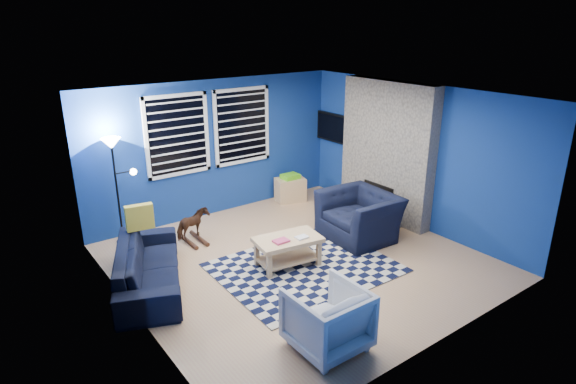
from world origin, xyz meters
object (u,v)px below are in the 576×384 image
object	(u,v)px
tv	(334,128)
rocking_horse	(193,224)
armchair_bent	(327,319)
floor_lamp	(114,158)
sofa	(148,266)
cabinet	(290,189)
coffee_table	(288,246)
armchair_big	(359,216)

from	to	relation	value
tv	rocking_horse	world-z (taller)	tv
armchair_bent	floor_lamp	bearing A→B (deg)	-76.81
floor_lamp	sofa	bearing A→B (deg)	-96.53
armchair_bent	cabinet	size ratio (longest dim) A/B	1.24
coffee_table	floor_lamp	world-z (taller)	floor_lamp
sofa	cabinet	size ratio (longest dim) A/B	3.17
tv	coffee_table	xyz separation A→B (m)	(-2.67, -2.03, -1.07)
rocking_horse	coffee_table	xyz separation A→B (m)	(0.77, -1.59, 0.02)
sofa	armchair_bent	xyz separation A→B (m)	(1.10, -2.46, 0.07)
armchair_big	coffee_table	world-z (taller)	armchair_big
armchair_big	armchair_bent	xyz separation A→B (m)	(-2.33, -1.88, -0.02)
armchair_bent	coffee_table	xyz separation A→B (m)	(0.77, 1.78, -0.03)
tv	rocking_horse	xyz separation A→B (m)	(-3.44, -0.44, -1.09)
armchair_bent	rocking_horse	size ratio (longest dim) A/B	1.39
coffee_table	armchair_bent	bearing A→B (deg)	-113.37
sofa	floor_lamp	distance (m)	1.97
tv	rocking_horse	bearing A→B (deg)	-172.75
sofa	coffee_table	bearing A→B (deg)	-87.87
sofa	armchair_bent	distance (m)	2.70
armchair_big	armchair_bent	bearing A→B (deg)	-47.89
armchair_big	tv	bearing A→B (deg)	153.26
sofa	rocking_horse	world-z (taller)	sofa
cabinet	rocking_horse	bearing A→B (deg)	-150.98
tv	armchair_bent	world-z (taller)	tv
armchair_big	coffee_table	size ratio (longest dim) A/B	1.15
armchair_big	cabinet	size ratio (longest dim) A/B	1.84
rocking_horse	cabinet	xyz separation A→B (m)	(2.44, 0.59, -0.07)
coffee_table	floor_lamp	xyz separation A→B (m)	(-1.69, 2.28, 1.11)
rocking_horse	coffee_table	world-z (taller)	rocking_horse
cabinet	floor_lamp	world-z (taller)	floor_lamp
tv	armchair_big	bearing A→B (deg)	-119.97
tv	cabinet	size ratio (longest dim) A/B	1.54
armchair_big	armchair_bent	distance (m)	2.99
coffee_table	floor_lamp	distance (m)	3.04
rocking_horse	floor_lamp	bearing A→B (deg)	35.54
rocking_horse	sofa	bearing A→B (deg)	111.53
armchair_big	floor_lamp	size ratio (longest dim) A/B	0.68
sofa	coffee_table	xyz separation A→B (m)	(1.87, -0.68, 0.03)
coffee_table	sofa	bearing A→B (deg)	160.02
armchair_big	cabinet	distance (m)	2.09
coffee_table	cabinet	distance (m)	2.75
armchair_bent	tv	bearing A→B (deg)	-131.74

